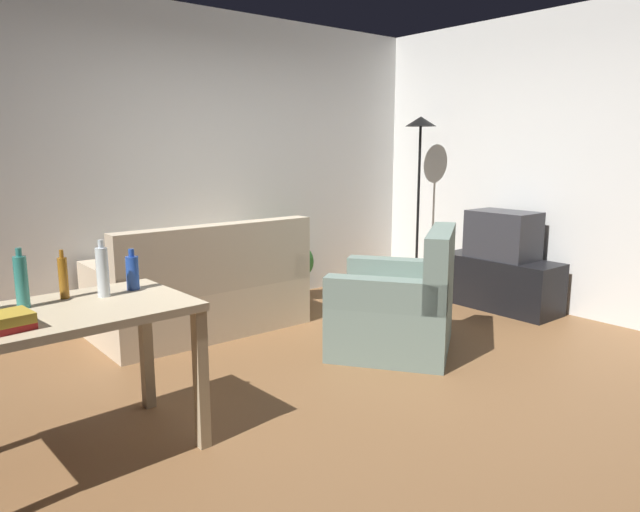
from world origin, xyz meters
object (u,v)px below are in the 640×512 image
Objects in this scene: desk at (59,333)px; book_stack at (4,322)px; tv_stand at (500,283)px; torchiere_lamp at (420,156)px; bottle_blue at (132,272)px; tv at (503,235)px; bottle_tall at (21,281)px; armchair at (400,308)px; bottle_amber at (63,277)px; couch at (203,295)px; potted_plant at (296,267)px; bottle_clear at (103,271)px.

book_stack is at bearing -146.00° from desk.
tv_stand is 1.57m from torchiere_lamp.
tv is at bearing 1.64° from bottle_blue.
tv_stand is 3.85× the size of bottle_tall.
tv_stand is 0.90× the size of armchair.
bottle_amber reaches higher than desk.
torchiere_lamp is 8.31× the size of bottle_blue.
couch reaches higher than potted_plant.
book_stack is at bearing -149.48° from bottle_clear.
armchair is 4.21× the size of bottle_clear.
tv is 3.56m from bottle_blue.
couch is 2.93× the size of potted_plant.
couch is 7.67× the size of bottle_blue.
bottle_amber is at bearing -38.07° from armchair.
bottle_clear is (-2.16, 0.03, 0.57)m from armchair.
book_stack is at bearing -152.72° from bottle_blue.
armchair is 5.42× the size of book_stack.
bottle_amber is (-2.58, -1.52, 0.54)m from potted_plant.
bottle_tall is at bearing -36.55° from armchair.
bottle_blue is at bearing -145.26° from potted_plant.
armchair is at bearing -142.01° from torchiere_lamp.
tv_stand is at bearing 155.55° from couch.
bottle_blue is at bearing -6.02° from bottle_amber.
tv_stand is 1.58m from armchair.
armchair is at bearing -1.38° from bottle_tall.
desk is at bearing -161.82° from torchiere_lamp.
bottle_amber is at bearing 15.86° from bottle_tall.
bottle_amber is at bearing 63.00° from desk.
bottle_blue is 0.97× the size of book_stack.
bottle_tall is 1.31× the size of bottle_blue.
bottle_clear reaches higher than book_stack.
tv is (2.51, -1.14, 0.39)m from couch.
bottle_tall is 0.99× the size of bottle_clear.
book_stack is at bearing 96.11° from tv_stand.
couch is at bearing 49.66° from bottle_blue.
tv is 0.49× the size of desk.
bottle_clear reaches higher than couch.
bottle_amber is (0.20, 0.06, -0.02)m from bottle_tall.
bottle_clear is at bearing -163.46° from bottle_blue.
bottle_blue is at bearing 91.64° from tv.
couch is 5.76× the size of bottle_clear.
bottle_clear is (-1.22, -1.29, 0.58)m from couch.
tv is at bearing 1.60° from desk.
torchiere_lamp is at bearing 15.92° from desk.
potted_plant is at bearing 34.74° from bottle_blue.
torchiere_lamp reaches higher than potted_plant.
armchair is (-1.57, -0.18, 0.08)m from tv_stand.
bottle_blue is at bearing 16.54° from bottle_clear.
bottle_tall reaches higher than couch.
desk is 1.01× the size of armchair.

